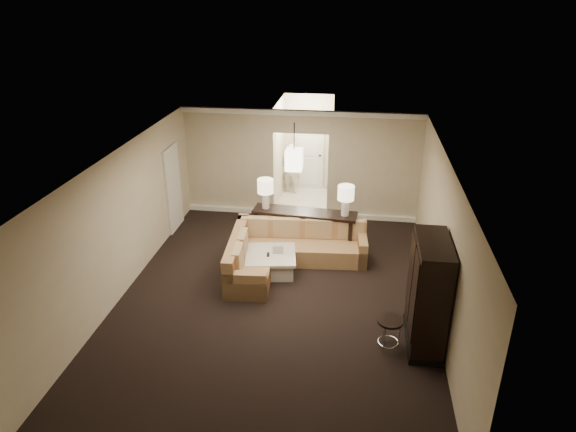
# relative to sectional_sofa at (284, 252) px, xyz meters

# --- Properties ---
(ground) EXTENTS (8.00, 8.00, 0.00)m
(ground) POSITION_rel_sectional_sofa_xyz_m (0.02, -1.27, -0.34)
(ground) COLOR black
(ground) RESTS_ON ground
(wall_back) EXTENTS (6.00, 0.04, 2.80)m
(wall_back) POSITION_rel_sectional_sofa_xyz_m (0.02, 2.73, 1.06)
(wall_back) COLOR beige
(wall_back) RESTS_ON ground
(wall_front) EXTENTS (6.00, 0.04, 2.80)m
(wall_front) POSITION_rel_sectional_sofa_xyz_m (0.02, -5.27, 1.06)
(wall_front) COLOR beige
(wall_front) RESTS_ON ground
(wall_left) EXTENTS (0.04, 8.00, 2.80)m
(wall_left) POSITION_rel_sectional_sofa_xyz_m (-2.98, -1.27, 1.06)
(wall_left) COLOR beige
(wall_left) RESTS_ON ground
(wall_right) EXTENTS (0.04, 8.00, 2.80)m
(wall_right) POSITION_rel_sectional_sofa_xyz_m (3.02, -1.27, 1.06)
(wall_right) COLOR beige
(wall_right) RESTS_ON ground
(ceiling) EXTENTS (6.00, 8.00, 0.02)m
(ceiling) POSITION_rel_sectional_sofa_xyz_m (0.02, -1.27, 2.46)
(ceiling) COLOR silver
(ceiling) RESTS_ON wall_back
(crown_molding) EXTENTS (6.00, 0.10, 0.12)m
(crown_molding) POSITION_rel_sectional_sofa_xyz_m (0.02, 2.68, 2.39)
(crown_molding) COLOR white
(crown_molding) RESTS_ON wall_back
(baseboard) EXTENTS (6.00, 0.10, 0.12)m
(baseboard) POSITION_rel_sectional_sofa_xyz_m (0.02, 2.68, -0.28)
(baseboard) COLOR white
(baseboard) RESTS_ON ground
(side_door) EXTENTS (0.05, 0.90, 2.10)m
(side_door) POSITION_rel_sectional_sofa_xyz_m (-2.95, 1.53, 0.71)
(side_door) COLOR white
(side_door) RESTS_ON ground
(foyer) EXTENTS (1.44, 2.02, 2.80)m
(foyer) POSITION_rel_sectional_sofa_xyz_m (0.02, 4.07, 0.96)
(foyer) COLOR silver
(foyer) RESTS_ON ground
(sectional_sofa) EXTENTS (2.92, 2.40, 0.86)m
(sectional_sofa) POSITION_rel_sectional_sofa_xyz_m (0.00, 0.00, 0.00)
(sectional_sofa) COLOR brown
(sectional_sofa) RESTS_ON ground
(coffee_table) EXTENTS (1.18, 1.18, 0.43)m
(coffee_table) POSITION_rel_sectional_sofa_xyz_m (-0.25, -0.27, -0.13)
(coffee_table) COLOR beige
(coffee_table) RESTS_ON ground
(console_table) EXTENTS (2.39, 0.74, 0.91)m
(console_table) POSITION_rel_sectional_sofa_xyz_m (0.33, 0.91, 0.20)
(console_table) COLOR black
(console_table) RESTS_ON ground
(armoire) EXTENTS (0.57, 1.33, 1.91)m
(armoire) POSITION_rel_sectional_sofa_xyz_m (2.71, -2.24, 0.57)
(armoire) COLOR black
(armoire) RESTS_ON ground
(drink_table) EXTENTS (0.43, 0.43, 0.54)m
(drink_table) POSITION_rel_sectional_sofa_xyz_m (2.13, -2.47, 0.04)
(drink_table) COLOR black
(drink_table) RESTS_ON ground
(table_lamp_left) EXTENTS (0.36, 0.36, 0.70)m
(table_lamp_left) POSITION_rel_sectional_sofa_xyz_m (-0.57, 0.98, 1.03)
(table_lamp_left) COLOR white
(table_lamp_left) RESTS_ON console_table
(table_lamp_right) EXTENTS (0.36, 0.36, 0.70)m
(table_lamp_right) POSITION_rel_sectional_sofa_xyz_m (1.24, 0.83, 1.03)
(table_lamp_right) COLOR white
(table_lamp_right) RESTS_ON console_table
(pendant_light) EXTENTS (0.38, 0.38, 1.09)m
(pendant_light) POSITION_rel_sectional_sofa_xyz_m (0.02, 1.43, 1.61)
(pendant_light) COLOR black
(pendant_light) RESTS_ON ceiling
(person) EXTENTS (0.63, 0.47, 1.62)m
(person) POSITION_rel_sectional_sofa_xyz_m (-0.43, 4.33, 0.47)
(person) COLOR silver
(person) RESTS_ON ground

